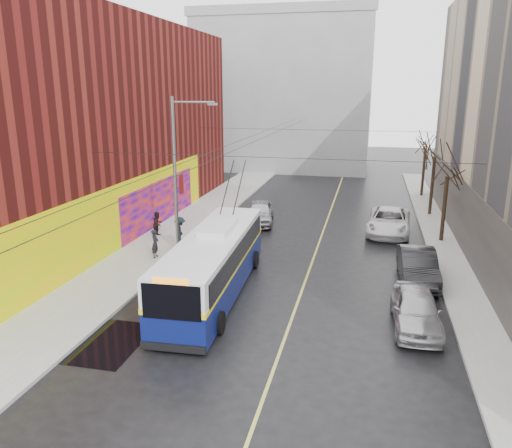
% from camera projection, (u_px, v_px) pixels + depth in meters
% --- Properties ---
extents(ground, '(140.00, 140.00, 0.00)m').
position_uv_depth(ground, '(239.00, 352.00, 18.44)').
color(ground, black).
rests_on(ground, ground).
extents(sidewalk_left, '(4.00, 60.00, 0.15)m').
position_uv_depth(sidewalk_left, '(165.00, 242.00, 31.43)').
color(sidewalk_left, gray).
rests_on(sidewalk_left, ground).
extents(sidewalk_right, '(2.00, 60.00, 0.15)m').
position_uv_depth(sidewalk_right, '(450.00, 262.00, 27.76)').
color(sidewalk_right, gray).
rests_on(sidewalk_right, ground).
extents(lane_line, '(0.12, 50.00, 0.01)m').
position_uv_depth(lane_line, '(319.00, 243.00, 31.28)').
color(lane_line, '#BFB74C').
rests_on(lane_line, ground).
extents(building_left, '(12.11, 36.00, 14.00)m').
position_uv_depth(building_left, '(60.00, 126.00, 33.21)').
color(building_left, '#561311').
rests_on(building_left, ground).
extents(building_far, '(20.50, 12.10, 18.00)m').
position_uv_depth(building_far, '(286.00, 92.00, 59.67)').
color(building_far, gray).
rests_on(building_far, ground).
extents(streetlight_pole, '(2.65, 0.60, 9.00)m').
position_uv_depth(streetlight_pole, '(178.00, 173.00, 27.89)').
color(streetlight_pole, slate).
rests_on(streetlight_pole, ground).
extents(catenary_wires, '(18.00, 60.00, 0.22)m').
position_uv_depth(catenary_wires, '(259.00, 141.00, 31.23)').
color(catenary_wires, black).
extents(tree_near, '(3.20, 3.20, 6.40)m').
position_uv_depth(tree_near, '(449.00, 164.00, 30.24)').
color(tree_near, black).
rests_on(tree_near, ground).
extents(tree_mid, '(3.20, 3.20, 6.68)m').
position_uv_depth(tree_mid, '(436.00, 147.00, 36.75)').
color(tree_mid, black).
rests_on(tree_mid, ground).
extents(tree_far, '(3.20, 3.20, 6.57)m').
position_uv_depth(tree_far, '(426.00, 139.00, 43.36)').
color(tree_far, black).
rests_on(tree_far, ground).
extents(puddle, '(2.73, 3.65, 0.01)m').
position_uv_depth(puddle, '(106.00, 342.00, 19.12)').
color(puddle, black).
rests_on(puddle, ground).
extents(pigeons_flying, '(3.74, 2.06, 2.80)m').
position_uv_depth(pigeons_flying, '(250.00, 133.00, 27.10)').
color(pigeons_flying, slate).
extents(trolleybus, '(3.15, 11.83, 5.56)m').
position_uv_depth(trolleybus, '(214.00, 263.00, 23.20)').
color(trolleybus, '#0A124D').
rests_on(trolleybus, ground).
extents(parked_car_a, '(1.98, 4.63, 1.56)m').
position_uv_depth(parked_car_a, '(416.00, 309.00, 20.15)').
color(parked_car_a, '#B7B8BD').
rests_on(parked_car_a, ground).
extents(parked_car_b, '(1.89, 4.96, 1.61)m').
position_uv_depth(parked_car_b, '(418.00, 266.00, 24.96)').
color(parked_car_b, black).
rests_on(parked_car_b, ground).
extents(parked_car_c, '(3.12, 6.06, 1.64)m').
position_uv_depth(parked_car_c, '(389.00, 221.00, 33.34)').
color(parked_car_c, white).
rests_on(parked_car_c, ground).
extents(following_car, '(2.60, 4.95, 1.60)m').
position_uv_depth(following_car, '(260.00, 212.00, 35.79)').
color(following_car, '#B3B4B8').
rests_on(following_car, ground).
extents(pedestrian_a, '(0.44, 0.62, 1.63)m').
position_uv_depth(pedestrian_a, '(155.00, 244.00, 28.07)').
color(pedestrian_a, black).
rests_on(pedestrian_a, sidewalk_left).
extents(pedestrian_b, '(0.77, 0.89, 1.59)m').
position_uv_depth(pedestrian_b, '(158.00, 224.00, 32.23)').
color(pedestrian_b, black).
rests_on(pedestrian_b, sidewalk_left).
extents(pedestrian_c, '(1.01, 1.36, 1.87)m').
position_uv_depth(pedestrian_c, '(180.00, 232.00, 29.83)').
color(pedestrian_c, black).
rests_on(pedestrian_c, sidewalk_left).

